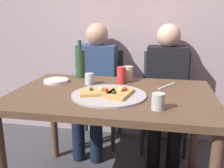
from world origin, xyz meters
TOP-DOWN VIEW (x-y plane):
  - back_wall at (0.00, 1.00)m, footprint 6.00×0.10m
  - dining_table at (0.00, 0.00)m, footprint 1.30×0.87m
  - pizza_tray at (-0.01, -0.07)m, footprint 0.47×0.47m
  - pizza_slice_last at (0.06, -0.08)m, footprint 0.17×0.24m
  - pizza_slice_extra at (-0.07, -0.08)m, footprint 0.25×0.20m
  - wine_bottle at (-0.33, 0.37)m, footprint 0.08×0.08m
  - tumbler_near at (-0.20, 0.17)m, footprint 0.06×0.06m
  - tumbler_far at (0.06, 0.34)m, footprint 0.08×0.08m
  - wine_glass at (0.30, -0.25)m, footprint 0.07×0.07m
  - soda_can at (0.02, 0.24)m, footprint 0.07×0.07m
  - plate_stack at (-0.46, 0.18)m, footprint 0.18×0.18m
  - table_knife at (0.35, 0.22)m, footprint 0.13×0.20m
  - chair_left at (-0.29, 0.83)m, footprint 0.44×0.44m
  - chair_right at (0.36, 0.83)m, footprint 0.44×0.44m
  - guest_in_sweater at (-0.29, 0.68)m, footprint 0.36×0.56m
  - guest_in_beanie at (0.36, 0.68)m, footprint 0.36×0.56m

SIDE VIEW (x-z plane):
  - chair_left at x=-0.29m, z-range 0.06..0.96m
  - chair_right at x=0.36m, z-range 0.06..0.96m
  - guest_in_sweater at x=-0.29m, z-range 0.06..1.23m
  - guest_in_beanie at x=0.36m, z-range 0.06..1.23m
  - dining_table at x=0.00m, z-range 0.29..1.04m
  - table_knife at x=0.35m, z-range 0.75..0.76m
  - pizza_tray at x=-0.01m, z-range 0.75..0.77m
  - plate_stack at x=-0.46m, z-range 0.75..0.77m
  - pizza_slice_last at x=0.06m, z-range 0.75..0.80m
  - pizza_slice_extra at x=-0.07m, z-range 0.75..0.80m
  - tumbler_near at x=-0.20m, z-range 0.75..0.83m
  - wine_glass at x=0.30m, z-range 0.75..0.84m
  - tumbler_far at x=0.06m, z-range 0.75..0.86m
  - soda_can at x=0.02m, z-range 0.75..0.88m
  - wine_bottle at x=-0.33m, z-range 0.72..1.02m
  - back_wall at x=0.00m, z-range 0.00..2.60m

